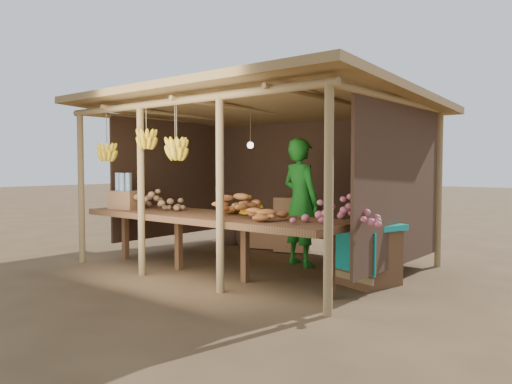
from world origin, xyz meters
The scene contains 13 objects.
ground centered at (0.00, 0.00, 0.00)m, with size 60.00×60.00×0.00m, color brown.
stall_structure centered at (-0.08, 0.01, 1.92)m, with size 4.70×3.50×2.43m.
counter centered at (0.00, -0.95, 0.74)m, with size 3.90×1.05×0.80m.
potato_heap centered at (-1.07, -0.96, 0.98)m, with size 0.86×0.52×0.36m, color #906E4A, non-canonical shape.
sweet_potato_heap centered at (0.70, -0.96, 0.98)m, with size 1.08×0.65×0.36m, color #A15D29, non-canonical shape.
onion_heap centered at (1.90, -0.94, 0.98)m, with size 0.89×0.53×0.36m, color #C56071, non-canonical shape.
banana_pile centered at (0.40, -0.65, 0.97)m, with size 0.51×0.31×0.34m, color yellow, non-canonical shape.
tomato_basin centered at (-1.90, -0.66, 0.89)m, with size 0.43×0.43×0.23m.
bottle_box centered at (-1.53, -1.13, 1.00)m, with size 0.48×0.42×0.53m.
vendor centered at (0.55, 0.34, 0.91)m, with size 0.66×0.43×1.82m, color #19741D.
tarp_crate centered at (1.74, -0.08, 0.39)m, with size 0.97×0.89×0.96m.
carton_stack centered at (-0.39, 1.20, 0.39)m, with size 1.27×0.59×0.89m.
burlap_sacks centered at (-1.33, 1.16, 0.28)m, with size 0.90×0.47×0.64m.
Camera 1 is at (4.52, -5.56, 1.43)m, focal length 35.00 mm.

